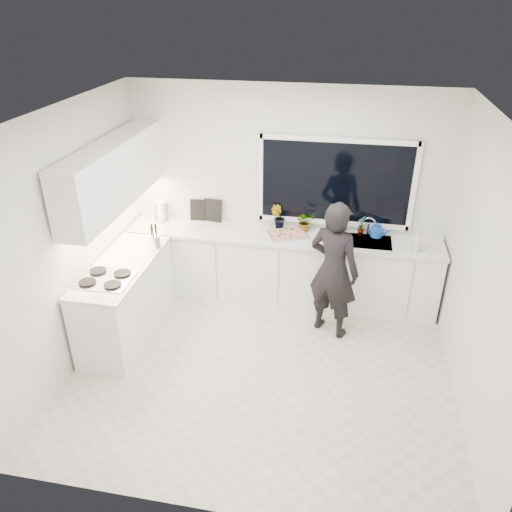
# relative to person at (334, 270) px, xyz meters

# --- Properties ---
(floor) EXTENTS (4.00, 3.50, 0.02)m
(floor) POSITION_rel_person_xyz_m (-0.68, -0.82, -0.84)
(floor) COLOR beige
(floor) RESTS_ON ground
(wall_back) EXTENTS (4.00, 0.02, 2.70)m
(wall_back) POSITION_rel_person_xyz_m (-0.68, 0.94, 0.52)
(wall_back) COLOR white
(wall_back) RESTS_ON ground
(wall_left) EXTENTS (0.02, 3.50, 2.70)m
(wall_left) POSITION_rel_person_xyz_m (-2.69, -0.82, 0.52)
(wall_left) COLOR white
(wall_left) RESTS_ON ground
(wall_right) EXTENTS (0.02, 3.50, 2.70)m
(wall_right) POSITION_rel_person_xyz_m (1.33, -0.82, 0.52)
(wall_right) COLOR white
(wall_right) RESTS_ON ground
(ceiling) EXTENTS (4.00, 3.50, 0.02)m
(ceiling) POSITION_rel_person_xyz_m (-0.68, -0.82, 1.88)
(ceiling) COLOR white
(ceiling) RESTS_ON wall_back
(window) EXTENTS (1.80, 0.02, 1.00)m
(window) POSITION_rel_person_xyz_m (-0.08, 0.91, 0.72)
(window) COLOR black
(window) RESTS_ON wall_back
(base_cabinets_back) EXTENTS (3.92, 0.58, 0.88)m
(base_cabinets_back) POSITION_rel_person_xyz_m (-0.68, 0.63, -0.39)
(base_cabinets_back) COLOR white
(base_cabinets_back) RESTS_ON floor
(base_cabinets_left) EXTENTS (0.58, 1.60, 0.88)m
(base_cabinets_left) POSITION_rel_person_xyz_m (-2.35, -0.47, -0.39)
(base_cabinets_left) COLOR white
(base_cabinets_left) RESTS_ON floor
(countertop_back) EXTENTS (3.94, 0.62, 0.04)m
(countertop_back) POSITION_rel_person_xyz_m (-0.68, 0.62, 0.07)
(countertop_back) COLOR silver
(countertop_back) RESTS_ON base_cabinets_back
(countertop_left) EXTENTS (0.62, 1.60, 0.04)m
(countertop_left) POSITION_rel_person_xyz_m (-2.35, -0.47, 0.07)
(countertop_left) COLOR silver
(countertop_left) RESTS_ON base_cabinets_left
(upper_cabinets) EXTENTS (0.34, 2.10, 0.70)m
(upper_cabinets) POSITION_rel_person_xyz_m (-2.47, -0.12, 1.02)
(upper_cabinets) COLOR white
(upper_cabinets) RESTS_ON wall_left
(sink) EXTENTS (0.58, 0.42, 0.14)m
(sink) POSITION_rel_person_xyz_m (0.37, 0.63, 0.04)
(sink) COLOR silver
(sink) RESTS_ON countertop_back
(faucet) EXTENTS (0.03, 0.03, 0.22)m
(faucet) POSITION_rel_person_xyz_m (0.37, 0.83, 0.20)
(faucet) COLOR silver
(faucet) RESTS_ON countertop_back
(stovetop) EXTENTS (0.56, 0.48, 0.03)m
(stovetop) POSITION_rel_person_xyz_m (-2.37, -0.82, 0.11)
(stovetop) COLOR black
(stovetop) RESTS_ON countertop_left
(person) EXTENTS (0.72, 0.62, 1.66)m
(person) POSITION_rel_person_xyz_m (0.00, 0.00, 0.00)
(person) COLOR black
(person) RESTS_ON floor
(pizza_tray) EXTENTS (0.56, 0.50, 0.03)m
(pizza_tray) POSITION_rel_person_xyz_m (-0.61, 0.60, 0.11)
(pizza_tray) COLOR silver
(pizza_tray) RESTS_ON countertop_back
(pizza) EXTENTS (0.51, 0.44, 0.01)m
(pizza) POSITION_rel_person_xyz_m (-0.61, 0.60, 0.12)
(pizza) COLOR #B32417
(pizza) RESTS_ON pizza_tray
(watering_can) EXTENTS (0.16, 0.16, 0.13)m
(watering_can) POSITION_rel_person_xyz_m (0.48, 0.79, 0.16)
(watering_can) COLOR blue
(watering_can) RESTS_ON countertop_back
(paper_towel_roll) EXTENTS (0.13, 0.13, 0.26)m
(paper_towel_roll) POSITION_rel_person_xyz_m (-2.30, 0.73, 0.22)
(paper_towel_roll) COLOR silver
(paper_towel_roll) RESTS_ON countertop_back
(knife_block) EXTENTS (0.15, 0.12, 0.22)m
(knife_block) POSITION_rel_person_xyz_m (-2.32, 0.77, 0.20)
(knife_block) COLOR #956B45
(knife_block) RESTS_ON countertop_back
(utensil_crock) EXTENTS (0.14, 0.14, 0.16)m
(utensil_crock) POSITION_rel_person_xyz_m (-2.11, -0.02, 0.17)
(utensil_crock) COLOR #ACACB0
(utensil_crock) RESTS_ON countertop_left
(picture_frame_large) EXTENTS (0.22, 0.04, 0.28)m
(picture_frame_large) POSITION_rel_person_xyz_m (-1.84, 0.87, 0.23)
(picture_frame_large) COLOR black
(picture_frame_large) RESTS_ON countertop_back
(picture_frame_small) EXTENTS (0.25, 0.05, 0.30)m
(picture_frame_small) POSITION_rel_person_xyz_m (-1.64, 0.87, 0.24)
(picture_frame_small) COLOR black
(picture_frame_small) RESTS_ON countertop_back
(herb_plants) EXTENTS (1.19, 0.28, 0.31)m
(herb_plants) POSITION_rel_person_xyz_m (-0.33, 0.79, 0.23)
(herb_plants) COLOR #26662D
(herb_plants) RESTS_ON countertop_back
(soap_bottles) EXTENTS (0.15, 0.14, 0.27)m
(soap_bottles) POSITION_rel_person_xyz_m (0.91, 0.48, 0.21)
(soap_bottles) COLOR #D8BF66
(soap_bottles) RESTS_ON countertop_back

